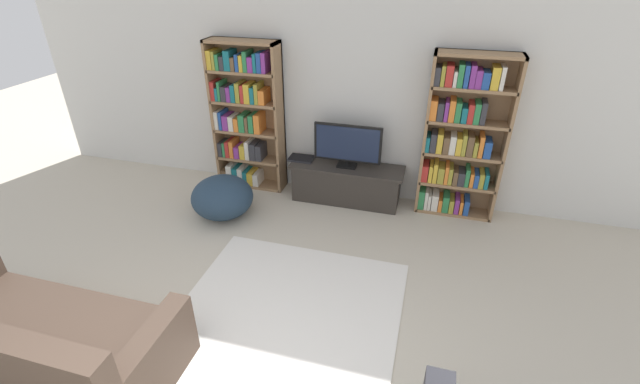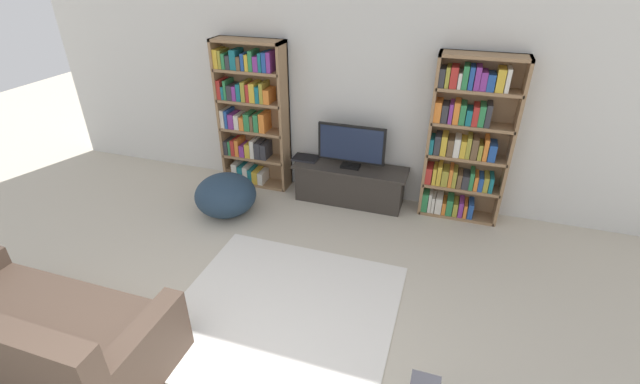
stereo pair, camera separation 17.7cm
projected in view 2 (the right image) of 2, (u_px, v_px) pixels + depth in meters
name	position (u px, v px, depth m)	size (l,w,h in m)	color
wall_back	(352.00, 99.00, 5.33)	(8.80, 0.06, 2.60)	silver
bookshelf_left	(251.00, 116.00, 5.69)	(0.93, 0.30, 1.98)	#93704C
bookshelf_right	(465.00, 142.00, 4.96)	(0.93, 0.30, 1.98)	#93704C
tv_stand	(350.00, 184.00, 5.59)	(1.46, 0.45, 0.50)	#332D28
television	(351.00, 145.00, 5.32)	(0.86, 0.16, 0.56)	black
laptop	(306.00, 158.00, 5.67)	(0.33, 0.24, 0.03)	#28282D
area_rug	(283.00, 312.00, 3.94)	(2.01, 1.95, 0.02)	white
couch_left_sectional	(36.00, 339.00, 3.32)	(2.05, 0.98, 0.87)	#423328
beanbag_ottoman	(226.00, 195.00, 5.32)	(0.76, 0.76, 0.51)	#23384C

